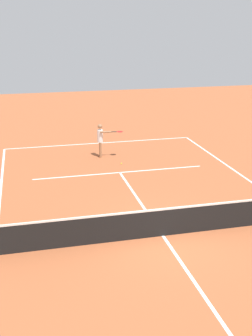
{
  "coord_description": "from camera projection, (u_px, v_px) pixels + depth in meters",
  "views": [
    {
      "loc": [
        4.03,
        11.63,
        6.51
      ],
      "look_at": [
        0.13,
        -4.49,
        0.8
      ],
      "focal_mm": 45.93,
      "sensor_mm": 36.0,
      "label": 1
    }
  ],
  "objects": [
    {
      "name": "tennis_net",
      "position": [
        163.0,
        222.0,
        13.54
      ],
      "size": [
        11.04,
        0.1,
        1.07
      ],
      "color": "#4C4C51",
      "rests_on": "ground"
    },
    {
      "name": "ground_plane",
      "position": [
        163.0,
        236.0,
        13.7
      ],
      "size": [
        60.0,
        60.0,
        0.0
      ],
      "primitive_type": "plane",
      "color": "#AD5933"
    },
    {
      "name": "tennis_ball",
      "position": [
        121.0,
        163.0,
        20.52
      ],
      "size": [
        0.07,
        0.07,
        0.07
      ],
      "primitive_type": "sphere",
      "color": "#CCE033",
      "rests_on": "ground"
    },
    {
      "name": "player_serving",
      "position": [
        101.0,
        138.0,
        21.29
      ],
      "size": [
        1.25,
        0.7,
        1.69
      ],
      "rotation": [
        0.0,
        0.0,
        1.44
      ],
      "color": "#9E704C",
      "rests_on": "ground"
    },
    {
      "name": "court_lines",
      "position": [
        163.0,
        236.0,
        13.7
      ],
      "size": [
        10.44,
        22.64,
        0.01
      ],
      "color": "white",
      "rests_on": "ground"
    }
  ]
}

